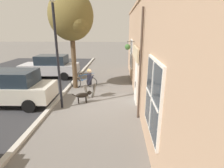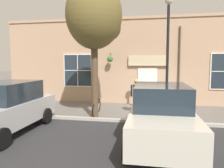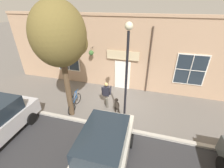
{
  "view_description": "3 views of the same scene",
  "coord_description": "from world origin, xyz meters",
  "px_view_note": "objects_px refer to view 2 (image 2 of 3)",
  "views": [
    {
      "loc": [
        -1.27,
        8.45,
        3.67
      ],
      "look_at": [
        -0.97,
        1.09,
        1.34
      ],
      "focal_mm": 28.0,
      "sensor_mm": 36.0,
      "label": 1
    },
    {
      "loc": [
        10.64,
        0.23,
        2.4
      ],
      "look_at": [
        -0.49,
        -1.92,
        1.31
      ],
      "focal_mm": 35.0,
      "sensor_mm": 36.0,
      "label": 2
    },
    {
      "loc": [
        7.44,
        1.74,
        5.68
      ],
      "look_at": [
        -0.71,
        -0.51,
        1.03
      ],
      "focal_mm": 24.0,
      "sensor_mm": 36.0,
      "label": 3
    }
  ],
  "objects_px": {
    "parked_car_mid_block": "(161,114)",
    "street_tree_by_curb": "(95,17)",
    "pedestrian_walking": "(136,93)",
    "dog_on_leash": "(151,106)",
    "parked_car_nearest_curb": "(5,107)",
    "leaning_bicycle": "(97,107)",
    "street_lamp": "(168,41)"
  },
  "relations": [
    {
      "from": "parked_car_mid_block",
      "to": "street_tree_by_curb",
      "type": "bearing_deg",
      "value": -133.81
    },
    {
      "from": "pedestrian_walking",
      "to": "dog_on_leash",
      "type": "bearing_deg",
      "value": 71.7
    },
    {
      "from": "parked_car_nearest_curb",
      "to": "parked_car_mid_block",
      "type": "bearing_deg",
      "value": 89.75
    },
    {
      "from": "parked_car_nearest_curb",
      "to": "parked_car_mid_block",
      "type": "xyz_separation_m",
      "value": [
        0.02,
        5.25,
        0.0
      ]
    },
    {
      "from": "pedestrian_walking",
      "to": "leaning_bicycle",
      "type": "relative_size",
      "value": 0.95
    },
    {
      "from": "pedestrian_walking",
      "to": "leaning_bicycle",
      "type": "distance_m",
      "value": 2.0
    },
    {
      "from": "street_tree_by_curb",
      "to": "parked_car_mid_block",
      "type": "xyz_separation_m",
      "value": [
        2.6,
        2.71,
        -3.46
      ]
    },
    {
      "from": "leaning_bicycle",
      "to": "parked_car_mid_block",
      "type": "height_order",
      "value": "parked_car_mid_block"
    },
    {
      "from": "parked_car_nearest_curb",
      "to": "leaning_bicycle",
      "type": "bearing_deg",
      "value": 141.69
    },
    {
      "from": "parked_car_nearest_curb",
      "to": "street_lamp",
      "type": "distance_m",
      "value": 6.57
    },
    {
      "from": "pedestrian_walking",
      "to": "parked_car_mid_block",
      "type": "relative_size",
      "value": 0.38
    },
    {
      "from": "parked_car_mid_block",
      "to": "parked_car_nearest_curb",
      "type": "bearing_deg",
      "value": -90.25
    },
    {
      "from": "parked_car_nearest_curb",
      "to": "parked_car_mid_block",
      "type": "distance_m",
      "value": 5.25
    },
    {
      "from": "parked_car_nearest_curb",
      "to": "street_lamp",
      "type": "bearing_deg",
      "value": 115.17
    },
    {
      "from": "street_tree_by_curb",
      "to": "leaning_bicycle",
      "type": "bearing_deg",
      "value": -167.9
    },
    {
      "from": "pedestrian_walking",
      "to": "street_lamp",
      "type": "distance_m",
      "value": 2.89
    },
    {
      "from": "pedestrian_walking",
      "to": "street_lamp",
      "type": "bearing_deg",
      "value": 48.76
    },
    {
      "from": "leaning_bicycle",
      "to": "parked_car_mid_block",
      "type": "bearing_deg",
      "value": 42.26
    },
    {
      "from": "dog_on_leash",
      "to": "parked_car_nearest_curb",
      "type": "distance_m",
      "value": 6.07
    },
    {
      "from": "dog_on_leash",
      "to": "street_lamp",
      "type": "height_order",
      "value": "street_lamp"
    },
    {
      "from": "parked_car_nearest_curb",
      "to": "parked_car_mid_block",
      "type": "height_order",
      "value": "same"
    },
    {
      "from": "street_tree_by_curb",
      "to": "parked_car_nearest_curb",
      "type": "height_order",
      "value": "street_tree_by_curb"
    },
    {
      "from": "leaning_bicycle",
      "to": "street_lamp",
      "type": "height_order",
      "value": "street_lamp"
    },
    {
      "from": "street_lamp",
      "to": "parked_car_mid_block",
      "type": "bearing_deg",
      "value": -6.34
    },
    {
      "from": "pedestrian_walking",
      "to": "parked_car_nearest_curb",
      "type": "bearing_deg",
      "value": -48.15
    },
    {
      "from": "leaning_bicycle",
      "to": "parked_car_nearest_curb",
      "type": "bearing_deg",
      "value": -38.31
    },
    {
      "from": "parked_car_nearest_curb",
      "to": "dog_on_leash",
      "type": "bearing_deg",
      "value": 125.78
    },
    {
      "from": "pedestrian_walking",
      "to": "parked_car_mid_block",
      "type": "distance_m",
      "value": 3.93
    },
    {
      "from": "dog_on_leash",
      "to": "parked_car_nearest_curb",
      "type": "height_order",
      "value": "parked_car_nearest_curb"
    },
    {
      "from": "dog_on_leash",
      "to": "leaning_bicycle",
      "type": "xyz_separation_m",
      "value": [
        0.46,
        -2.48,
        -0.04
      ]
    },
    {
      "from": "pedestrian_walking",
      "to": "parked_car_mid_block",
      "type": "height_order",
      "value": "parked_car_mid_block"
    },
    {
      "from": "dog_on_leash",
      "to": "parked_car_mid_block",
      "type": "xyz_separation_m",
      "value": [
        3.56,
        0.34,
        0.46
      ]
    }
  ]
}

